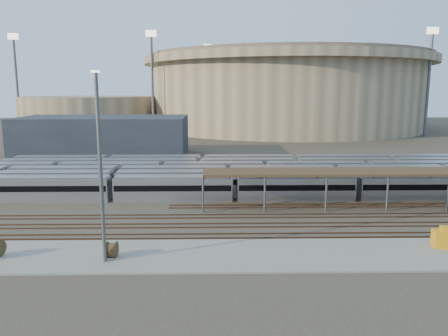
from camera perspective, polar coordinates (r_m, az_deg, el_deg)
The scene contains 15 objects.
ground at distance 60.18m, azimuth 4.90°, elevation -6.07°, with size 420.00×420.00×0.00m, color #383026.
apron at distance 45.64m, azimuth 0.50°, elevation -11.29°, with size 50.00×9.00×0.20m, color gray.
subway_trains at distance 77.82m, azimuth 4.80°, elevation -0.96°, with size 126.01×23.90×3.60m.
inspection_shed at distance 68.63m, azimuth 23.20°, elevation -0.56°, with size 60.30×6.00×5.30m.
empty_tracks at distance 55.40m, azimuth 5.44°, elevation -7.42°, with size 170.00×9.62×0.18m.
stadium at distance 199.89m, azimuth 8.02°, elevation 10.01°, with size 124.00×124.00×32.50m.
secondary_arena at distance 195.26m, azimuth -17.20°, elevation 6.87°, with size 56.00×56.00×14.00m, color #9E876B.
service_building at distance 116.68m, azimuth -15.41°, elevation 4.03°, with size 42.00×20.00×10.00m, color #1E232D.
floodlight_0 at distance 169.17m, azimuth -9.35°, elevation 11.37°, with size 4.00×1.00×38.40m.
floodlight_1 at distance 194.20m, azimuth -25.46°, elevation 10.37°, with size 4.00×1.00×38.40m.
floodlight_2 at distance 174.95m, azimuth 25.19°, elevation 10.51°, with size 4.00×1.00×38.40m.
floodlight_3 at distance 217.51m, azimuth -2.12°, elevation 11.21°, with size 4.00×1.00×38.40m.
cable_reel_west at distance 45.90m, azimuth -14.45°, elevation -10.27°, with size 1.64×1.64×0.91m, color #4E3A1F.
yard_light_pole at distance 42.84m, azimuth -15.83°, elevation -0.08°, with size 0.80×0.36×18.35m.
yellow_equipment at distance 52.86m, azimuth 27.14°, elevation -8.27°, with size 2.86×1.79×1.79m, color #C68A12.
Camera 1 is at (-6.19, -57.44, 16.83)m, focal length 35.00 mm.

